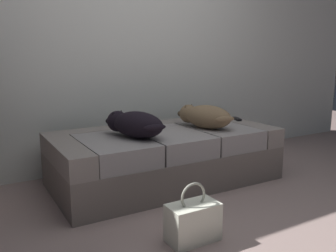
{
  "coord_description": "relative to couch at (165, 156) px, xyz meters",
  "views": [
    {
      "loc": [
        -1.54,
        -1.61,
        1.14
      ],
      "look_at": [
        0.0,
        1.05,
        0.52
      ],
      "focal_mm": 38.57,
      "sensor_mm": 36.0,
      "label": 1
    }
  ],
  "objects": [
    {
      "name": "ground_plane",
      "position": [
        0.0,
        -1.1,
        -0.23
      ],
      "size": [
        10.0,
        10.0,
        0.0
      ],
      "primitive_type": "plane",
      "color": "gray"
    },
    {
      "name": "dog_dark",
      "position": [
        -0.34,
        -0.09,
        0.35
      ],
      "size": [
        0.44,
        0.6,
        0.21
      ],
      "color": "black",
      "rests_on": "couch"
    },
    {
      "name": "tv_remote",
      "position": [
        0.89,
        0.08,
        0.25
      ],
      "size": [
        0.09,
        0.16,
        0.02
      ],
      "primitive_type": "cube",
      "rotation": [
        0.0,
        0.0,
        -0.33
      ],
      "color": "black",
      "rests_on": "couch"
    },
    {
      "name": "couch",
      "position": [
        0.0,
        0.0,
        0.0
      ],
      "size": [
        1.96,
        0.95,
        0.47
      ],
      "color": "slate",
      "rests_on": "ground"
    },
    {
      "name": "back_wall",
      "position": [
        0.0,
        0.68,
        1.17
      ],
      "size": [
        6.4,
        0.1,
        2.8
      ],
      "primitive_type": "cube",
      "color": "silver",
      "rests_on": "ground"
    },
    {
      "name": "dog_tan",
      "position": [
        0.37,
        -0.07,
        0.34
      ],
      "size": [
        0.4,
        0.6,
        0.21
      ],
      "color": "#7C6246",
      "rests_on": "couch"
    },
    {
      "name": "handbag",
      "position": [
        -0.38,
        -1.01,
        -0.11
      ],
      "size": [
        0.32,
        0.18,
        0.38
      ],
      "color": "silver",
      "rests_on": "ground"
    }
  ]
}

